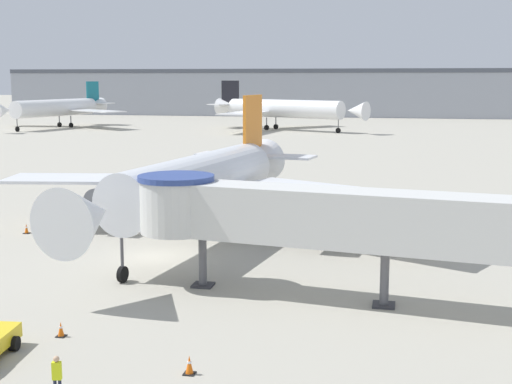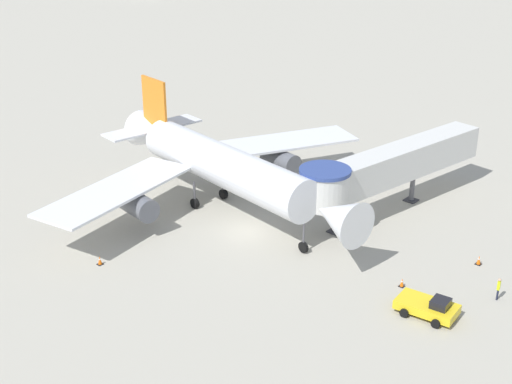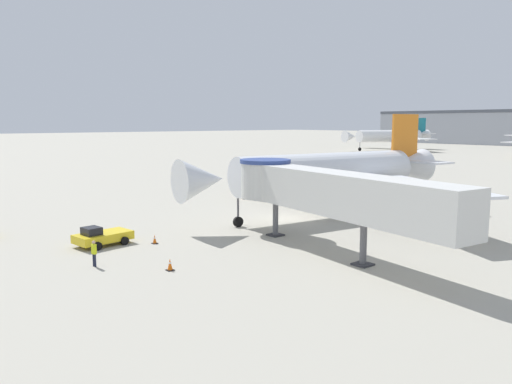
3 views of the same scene
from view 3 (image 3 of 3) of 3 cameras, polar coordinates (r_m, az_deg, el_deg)
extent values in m
plane|color=#A8A393|center=(46.68, 3.49, -3.05)|extent=(800.00, 800.00, 0.00)
cylinder|color=silver|center=(47.87, 8.02, 2.32)|extent=(6.31, 19.80, 3.55)
cone|color=silver|center=(40.68, -6.24, 1.36)|extent=(4.07, 4.37, 3.55)
cone|color=silver|center=(55.58, 16.71, 2.84)|extent=(4.28, 5.78, 3.55)
cube|color=silver|center=(56.66, 4.33, 2.61)|extent=(14.93, 6.96, 0.22)
cube|color=silver|center=(43.69, 18.46, 0.63)|extent=(14.91, 10.47, 0.22)
cube|color=orange|center=(55.21, 16.66, 6.13)|extent=(0.77, 3.73, 4.62)
cube|color=silver|center=(55.74, 16.91, 3.48)|extent=(10.04, 3.99, 0.18)
cylinder|color=#565960|center=(55.18, 4.05, 1.19)|extent=(2.47, 3.98, 1.95)
cylinder|color=#565960|center=(43.70, 16.25, -0.90)|extent=(2.47, 3.98, 1.95)
cylinder|color=#4C4C51|center=(42.68, -2.06, -2.08)|extent=(0.18, 0.18, 2.04)
cylinder|color=black|center=(42.87, -2.06, -3.42)|extent=(0.39, 0.93, 0.90)
cylinder|color=#4C4C51|center=(50.99, 8.89, -0.52)|extent=(0.22, 0.22, 2.04)
cylinder|color=black|center=(51.15, 8.86, -1.65)|extent=(0.52, 0.95, 0.90)
cylinder|color=#4C4C51|center=(48.66, 11.36, -0.99)|extent=(0.22, 0.22, 2.04)
cylinder|color=black|center=(48.83, 11.33, -2.17)|extent=(0.52, 0.95, 0.90)
cube|color=silver|center=(32.84, 10.04, -0.29)|extent=(18.94, 5.33, 2.80)
cylinder|color=silver|center=(40.23, 1.06, 1.33)|extent=(3.90, 3.90, 2.80)
cylinder|color=navy|center=(40.08, 1.07, 3.54)|extent=(4.10, 4.10, 0.30)
cylinder|color=#56565B|center=(39.42, 2.24, -2.97)|extent=(0.44, 0.44, 2.87)
cube|color=#333338|center=(39.71, 2.23, -4.92)|extent=(1.10, 1.10, 0.12)
cylinder|color=#56565B|center=(32.03, 12.17, -5.72)|extent=(0.44, 0.44, 2.87)
cube|color=#333338|center=(32.38, 12.10, -8.08)|extent=(1.10, 1.10, 0.12)
cube|color=yellow|center=(38.26, -17.07, -4.92)|extent=(2.53, 4.19, 0.61)
cube|color=black|center=(37.71, -18.28, -4.25)|extent=(1.37, 1.25, 0.55)
cylinder|color=black|center=(38.73, -19.25, -5.33)|extent=(0.40, 0.64, 0.60)
cylinder|color=black|center=(36.91, -17.68, -5.91)|extent=(0.40, 0.64, 0.60)
cylinder|color=black|center=(39.76, -16.46, -4.87)|extent=(0.40, 0.64, 0.60)
cylinder|color=black|center=(37.99, -14.81, -5.40)|extent=(0.40, 0.64, 0.60)
cube|color=black|center=(58.21, -1.27, -0.82)|extent=(0.42, 0.42, 0.04)
cone|color=orange|center=(58.15, -1.27, -0.48)|extent=(0.29, 0.29, 0.66)
cylinder|color=white|center=(58.14, -1.27, -0.40)|extent=(0.16, 0.16, 0.08)
cube|color=black|center=(31.08, -9.79, -8.78)|extent=(0.44, 0.44, 0.04)
cone|color=orange|center=(30.97, -9.80, -8.13)|extent=(0.31, 0.31, 0.69)
cylinder|color=white|center=(30.95, -9.81, -7.98)|extent=(0.17, 0.17, 0.08)
cube|color=black|center=(37.91, -11.49, -5.76)|extent=(0.40, 0.40, 0.04)
cone|color=orange|center=(37.83, -11.51, -5.28)|extent=(0.27, 0.27, 0.62)
cylinder|color=white|center=(37.81, -11.51, -5.17)|extent=(0.15, 0.15, 0.07)
cylinder|color=#1E2338|center=(32.96, -18.07, -7.40)|extent=(0.12, 0.12, 0.80)
cylinder|color=#1E2338|center=(32.83, -17.90, -7.46)|extent=(0.12, 0.12, 0.80)
cube|color=#D1E019|center=(32.72, -18.04, -6.22)|extent=(0.35, 0.25, 0.63)
sphere|color=tan|center=(32.62, -18.07, -5.49)|extent=(0.22, 0.22, 0.22)
cylinder|color=white|center=(167.84, 15.01, 6.22)|extent=(9.47, 24.67, 3.74)
cone|color=white|center=(157.79, 10.70, 6.26)|extent=(4.61, 4.89, 3.74)
cone|color=white|center=(177.14, 18.31, 6.17)|extent=(4.97, 6.34, 3.74)
cube|color=white|center=(176.76, 13.74, 6.12)|extent=(15.02, 6.53, 0.22)
cube|color=white|center=(163.19, 17.95, 5.83)|extent=(15.34, 12.37, 0.22)
cube|color=#19707F|center=(176.89, 18.29, 7.26)|extent=(1.29, 4.38, 4.86)
cube|color=white|center=(177.32, 18.38, 6.38)|extent=(10.42, 5.40, 0.18)
cylinder|color=#4C4C51|center=(160.29, 11.78, 5.20)|extent=(0.18, 0.18, 2.15)
cylinder|color=black|center=(160.34, 11.77, 4.81)|extent=(0.51, 1.13, 1.10)
cylinder|color=#4C4C51|center=(171.24, 15.37, 5.25)|extent=(0.22, 0.22, 2.15)
cylinder|color=black|center=(171.29, 15.36, 4.89)|extent=(0.65, 1.16, 1.10)
cylinder|color=#4C4C51|center=(168.75, 16.14, 5.18)|extent=(0.22, 0.22, 2.15)
cylinder|color=black|center=(168.80, 16.12, 4.82)|extent=(0.65, 1.16, 1.10)
camera|label=1|loc=(20.34, -69.11, 8.97)|focal=50.00mm
camera|label=2|loc=(74.09, -44.96, 19.33)|focal=50.00mm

